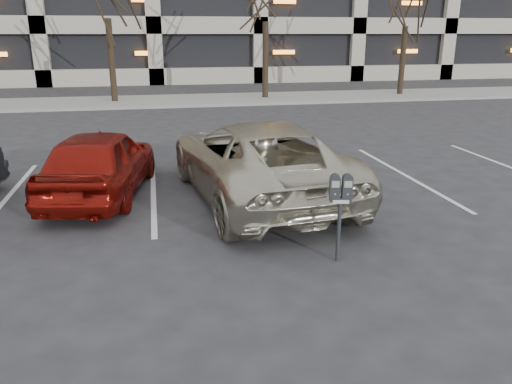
{
  "coord_description": "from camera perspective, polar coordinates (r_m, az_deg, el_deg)",
  "views": [
    {
      "loc": [
        -1.28,
        -7.66,
        3.08
      ],
      "look_at": [
        -0.03,
        -1.54,
        1.08
      ],
      "focal_mm": 35.0,
      "sensor_mm": 36.0,
      "label": 1
    }
  ],
  "objects": [
    {
      "name": "parking_meter",
      "position": [
        6.87,
        9.64,
        -0.51
      ],
      "size": [
        0.34,
        0.18,
        1.25
      ],
      "rotation": [
        0.0,
        0.0,
        -0.2
      ],
      "color": "black",
      "rests_on": "ground"
    },
    {
      "name": "suv_silver",
      "position": [
        9.6,
        0.18,
        3.73
      ],
      "size": [
        3.14,
        5.69,
        1.52
      ],
      "rotation": [
        0.0,
        0.0,
        3.26
      ],
      "color": "beige",
      "rests_on": "ground"
    },
    {
      "name": "stall_lines",
      "position": [
        10.42,
        -11.66,
        0.22
      ],
      "size": [
        16.9,
        5.2,
        0.0
      ],
      "color": "silver",
      "rests_on": "ground"
    },
    {
      "name": "sidewalk",
      "position": [
        23.89,
        -8.51,
        10.31
      ],
      "size": [
        80.0,
        4.0,
        0.12
      ],
      "primitive_type": "cube",
      "color": "gray",
      "rests_on": "ground"
    },
    {
      "name": "ground",
      "position": [
        8.35,
        -1.89,
        -3.9
      ],
      "size": [
        140.0,
        140.0,
        0.0
      ],
      "primitive_type": "plane",
      "color": "#28282B",
      "rests_on": "ground"
    },
    {
      "name": "car_red",
      "position": [
        10.19,
        -17.41,
        3.28
      ],
      "size": [
        2.29,
        4.19,
        1.35
      ],
      "primitive_type": "imported",
      "rotation": [
        0.0,
        0.0,
        2.96
      ],
      "color": "maroon",
      "rests_on": "ground"
    }
  ]
}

